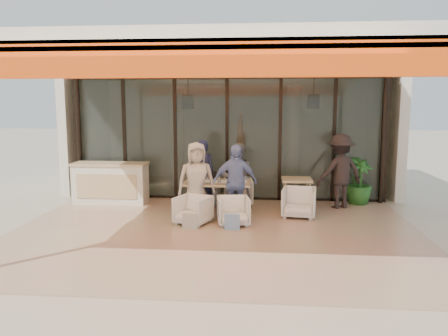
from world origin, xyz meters
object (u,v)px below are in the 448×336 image
object	(u,v)px
side_table	(297,183)
chair_near_left	(193,209)
chair_near_right	(233,210)
potted_palm	(359,181)
dining_table	(218,184)
chair_far_left	(205,189)
standing_woman	(340,172)
diner_cream	(196,181)
diner_grey	(237,177)
diner_periwinkle	(235,182)
chair_far_right	(238,190)
diner_navy	(202,174)
host_counter	(111,183)
side_chair	(299,201)

from	to	relation	value
side_table	chair_near_left	bearing A→B (deg)	-146.09
chair_near_right	potted_palm	xyz separation A→B (m)	(2.98, 2.17, 0.26)
dining_table	side_table	xyz separation A→B (m)	(1.82, 0.55, -0.05)
dining_table	chair_near_right	bearing A→B (deg)	-66.00
chair_far_left	standing_woman	distance (m)	3.32
chair_near_left	chair_near_right	bearing A→B (deg)	21.47
diner_cream	standing_woman	world-z (taller)	standing_woman
diner_grey	diner_periwinkle	distance (m)	0.90
dining_table	side_table	distance (m)	1.91
diner_cream	side_table	distance (m)	2.46
chair_far_right	diner_navy	world-z (taller)	diner_navy
host_counter	chair_near_left	distance (m)	2.92
side_table	standing_woman	size ratio (longest dim) A/B	0.42
chair_far_right	side_table	distance (m)	1.48
dining_table	chair_near_left	xyz separation A→B (m)	(-0.41, -0.96, -0.35)
host_counter	chair_far_left	size ratio (longest dim) A/B	2.51
chair_near_left	diner_periwinkle	world-z (taller)	diner_periwinkle
host_counter	side_chair	world-z (taller)	host_counter
chair_near_right	potted_palm	bearing A→B (deg)	26.50
diner_navy	potted_palm	distance (m)	3.90
host_counter	chair_far_right	distance (m)	3.20
host_counter	standing_woman	world-z (taller)	standing_woman
chair_near_right	potted_palm	distance (m)	3.69
host_counter	potted_palm	xyz separation A→B (m)	(6.17, 0.46, 0.06)
standing_woman	chair_near_left	bearing A→B (deg)	5.59
diner_periwinkle	diner_cream	bearing A→B (deg)	166.47
potted_palm	chair_near_left	bearing A→B (deg)	-150.43
chair_far_left	chair_near_left	xyz separation A→B (m)	(0.00, -1.90, -0.04)
side_table	potted_palm	distance (m)	1.71
host_counter	chair_near_right	size ratio (longest dim) A/B	2.80
diner_grey	side_chair	bearing A→B (deg)	136.20
host_counter	diner_periwinkle	world-z (taller)	diner_periwinkle
diner_grey	potted_palm	size ratio (longest dim) A/B	1.34
chair_near_right	chair_far_left	bearing A→B (deg)	104.32
standing_woman	side_chair	bearing A→B (deg)	20.32
host_counter	diner_cream	world-z (taller)	diner_cream
side_chair	diner_grey	bearing A→B (deg)	163.64
diner_cream	potted_palm	size ratio (longest dim) A/B	1.42
chair_near_right	diner_navy	distance (m)	1.71
side_table	chair_far_right	bearing A→B (deg)	164.23
diner_periwinkle	side_table	bearing A→B (deg)	22.16
diner_periwinkle	standing_woman	bearing A→B (deg)	12.39
dining_table	diner_periwinkle	size ratio (longest dim) A/B	0.92
host_counter	diner_navy	distance (m)	2.39
diner_navy	potted_palm	size ratio (longest dim) A/B	1.41
side_chair	diner_cream	bearing A→B (deg)	-165.12
diner_cream	diner_periwinkle	xyz separation A→B (m)	(0.84, 0.00, -0.02)
diner_cream	potted_palm	world-z (taller)	diner_cream
host_counter	chair_far_right	xyz separation A→B (m)	(3.19, 0.19, -0.17)
chair_near_left	side_chair	distance (m)	2.36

